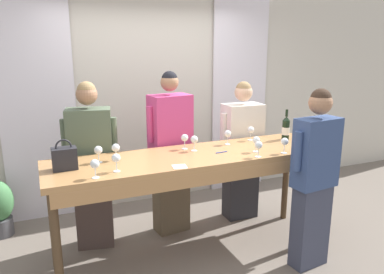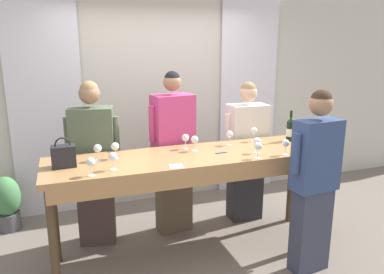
{
  "view_description": "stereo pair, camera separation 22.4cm",
  "coord_description": "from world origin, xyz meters",
  "px_view_note": "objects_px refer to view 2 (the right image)",
  "views": [
    {
      "loc": [
        -1.35,
        -3.1,
        2.05
      ],
      "look_at": [
        0.0,
        0.07,
        1.18
      ],
      "focal_mm": 35.0,
      "sensor_mm": 36.0,
      "label": 1
    },
    {
      "loc": [
        -1.15,
        -3.18,
        2.05
      ],
      "look_at": [
        0.0,
        0.07,
        1.18
      ],
      "focal_mm": 35.0,
      "sensor_mm": 36.0,
      "label": 2
    }
  ],
  "objects_px": {
    "wine_glass_center_mid": "(230,135)",
    "guest_pink_top": "(173,153)",
    "wine_glass_by_handbag": "(254,131)",
    "guest_olive_jacket": "(94,164)",
    "wine_glass_back_right": "(331,139)",
    "potted_plant": "(7,201)",
    "wine_glass_near_host": "(257,142)",
    "wine_glass_front_right": "(258,147)",
    "wine_bottle": "(290,130)",
    "wine_glass_front_left": "(195,140)",
    "wine_glass_front_mid": "(113,157)",
    "wine_glass_back_mid": "(115,147)",
    "host_pouring": "(315,180)",
    "wine_glass_center_right": "(98,149)",
    "guest_cream_sweater": "(246,152)",
    "handbag": "(64,156)",
    "tasting_bar": "(195,166)",
    "wine_glass_back_left": "(185,138)",
    "wine_glass_by_bottle": "(286,144)",
    "wine_glass_center_left": "(91,163)"
  },
  "relations": [
    {
      "from": "wine_glass_near_host",
      "to": "wine_glass_by_bottle",
      "type": "height_order",
      "value": "same"
    },
    {
      "from": "wine_bottle",
      "to": "wine_glass_by_handbag",
      "type": "distance_m",
      "value": 0.39
    },
    {
      "from": "tasting_bar",
      "to": "wine_glass_front_right",
      "type": "bearing_deg",
      "value": -29.91
    },
    {
      "from": "wine_glass_back_left",
      "to": "potted_plant",
      "type": "bearing_deg",
      "value": 151.91
    },
    {
      "from": "wine_glass_front_right",
      "to": "potted_plant",
      "type": "bearing_deg",
      "value": 147.49
    },
    {
      "from": "wine_glass_back_right",
      "to": "potted_plant",
      "type": "relative_size",
      "value": 0.24
    },
    {
      "from": "wine_glass_back_right",
      "to": "guest_olive_jacket",
      "type": "xyz_separation_m",
      "value": [
        -2.19,
        0.86,
        -0.28
      ]
    },
    {
      "from": "guest_cream_sweater",
      "to": "wine_glass_back_mid",
      "type": "bearing_deg",
      "value": -164.24
    },
    {
      "from": "wine_bottle",
      "to": "guest_olive_jacket",
      "type": "bearing_deg",
      "value": 168.41
    },
    {
      "from": "guest_olive_jacket",
      "to": "host_pouring",
      "type": "height_order",
      "value": "guest_olive_jacket"
    },
    {
      "from": "guest_olive_jacket",
      "to": "potted_plant",
      "type": "xyz_separation_m",
      "value": [
        -0.93,
        0.61,
        -0.53
      ]
    },
    {
      "from": "wine_bottle",
      "to": "wine_glass_near_host",
      "type": "xyz_separation_m",
      "value": [
        -0.56,
        -0.29,
        -0.01
      ]
    },
    {
      "from": "wine_glass_center_right",
      "to": "wine_glass_back_right",
      "type": "bearing_deg",
      "value": -10.61
    },
    {
      "from": "wine_glass_by_handbag",
      "to": "guest_olive_jacket",
      "type": "distance_m",
      "value": 1.7
    },
    {
      "from": "tasting_bar",
      "to": "wine_glass_back_right",
      "type": "relative_size",
      "value": 18.19
    },
    {
      "from": "wine_glass_back_right",
      "to": "wine_glass_near_host",
      "type": "bearing_deg",
      "value": 167.78
    },
    {
      "from": "host_pouring",
      "to": "wine_glass_front_left",
      "type": "bearing_deg",
      "value": 140.54
    },
    {
      "from": "wine_glass_center_mid",
      "to": "host_pouring",
      "type": "xyz_separation_m",
      "value": [
        0.46,
        -0.8,
        -0.27
      ]
    },
    {
      "from": "wine_glass_back_left",
      "to": "guest_pink_top",
      "type": "distance_m",
      "value": 0.42
    },
    {
      "from": "wine_glass_back_mid",
      "to": "wine_glass_by_handbag",
      "type": "bearing_deg",
      "value": 5.32
    },
    {
      "from": "wine_glass_back_right",
      "to": "guest_cream_sweater",
      "type": "height_order",
      "value": "guest_cream_sweater"
    },
    {
      "from": "wine_glass_back_mid",
      "to": "host_pouring",
      "type": "xyz_separation_m",
      "value": [
        1.63,
        -0.72,
        -0.27
      ]
    },
    {
      "from": "wine_glass_front_right",
      "to": "wine_glass_back_right",
      "type": "relative_size",
      "value": 1.0
    },
    {
      "from": "wine_glass_front_left",
      "to": "wine_glass_front_mid",
      "type": "distance_m",
      "value": 0.88
    },
    {
      "from": "wine_glass_back_left",
      "to": "guest_pink_top",
      "type": "relative_size",
      "value": 0.08
    },
    {
      "from": "wine_glass_center_right",
      "to": "wine_glass_back_right",
      "type": "height_order",
      "value": "same"
    },
    {
      "from": "wine_glass_front_right",
      "to": "wine_glass_back_left",
      "type": "height_order",
      "value": "same"
    },
    {
      "from": "handbag",
      "to": "guest_olive_jacket",
      "type": "height_order",
      "value": "guest_olive_jacket"
    },
    {
      "from": "wine_glass_front_left",
      "to": "wine_glass_center_right",
      "type": "relative_size",
      "value": 1.0
    },
    {
      "from": "wine_glass_front_right",
      "to": "wine_glass_center_mid",
      "type": "height_order",
      "value": "same"
    },
    {
      "from": "guest_cream_sweater",
      "to": "wine_glass_front_mid",
      "type": "bearing_deg",
      "value": -155.21
    },
    {
      "from": "wine_glass_center_left",
      "to": "wine_glass_center_mid",
      "type": "distance_m",
      "value": 1.5
    },
    {
      "from": "wine_glass_center_right",
      "to": "host_pouring",
      "type": "height_order",
      "value": "host_pouring"
    },
    {
      "from": "guest_pink_top",
      "to": "potted_plant",
      "type": "bearing_deg",
      "value": 160.87
    },
    {
      "from": "wine_glass_near_host",
      "to": "wine_glass_front_right",
      "type": "bearing_deg",
      "value": -115.89
    },
    {
      "from": "wine_glass_center_mid",
      "to": "guest_pink_top",
      "type": "bearing_deg",
      "value": 144.36
    },
    {
      "from": "wine_glass_back_mid",
      "to": "guest_cream_sweater",
      "type": "distance_m",
      "value": 1.65
    },
    {
      "from": "wine_glass_near_host",
      "to": "potted_plant",
      "type": "relative_size",
      "value": 0.24
    },
    {
      "from": "wine_bottle",
      "to": "potted_plant",
      "type": "relative_size",
      "value": 0.52
    },
    {
      "from": "handbag",
      "to": "wine_glass_front_left",
      "type": "distance_m",
      "value": 1.21
    },
    {
      "from": "wine_glass_by_handbag",
      "to": "potted_plant",
      "type": "relative_size",
      "value": 0.24
    },
    {
      "from": "potted_plant",
      "to": "wine_glass_by_handbag",
      "type": "bearing_deg",
      "value": -19.55
    },
    {
      "from": "wine_glass_front_mid",
      "to": "guest_olive_jacket",
      "type": "relative_size",
      "value": 0.09
    },
    {
      "from": "handbag",
      "to": "wine_glass_by_bottle",
      "type": "xyz_separation_m",
      "value": [
        1.96,
        -0.33,
        0.01
      ]
    },
    {
      "from": "handbag",
      "to": "wine_glass_front_right",
      "type": "xyz_separation_m",
      "value": [
        1.66,
        -0.33,
        0.01
      ]
    },
    {
      "from": "tasting_bar",
      "to": "wine_glass_front_mid",
      "type": "height_order",
      "value": "wine_glass_front_mid"
    },
    {
      "from": "potted_plant",
      "to": "wine_glass_center_right",
      "type": "bearing_deg",
      "value": -48.72
    },
    {
      "from": "wine_glass_by_handbag",
      "to": "guest_cream_sweater",
      "type": "bearing_deg",
      "value": 75.98
    },
    {
      "from": "handbag",
      "to": "wine_glass_by_handbag",
      "type": "distance_m",
      "value": 1.94
    },
    {
      "from": "wine_glass_near_host",
      "to": "guest_cream_sweater",
      "type": "xyz_separation_m",
      "value": [
        0.26,
        0.7,
        -0.32
      ]
    }
  ]
}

